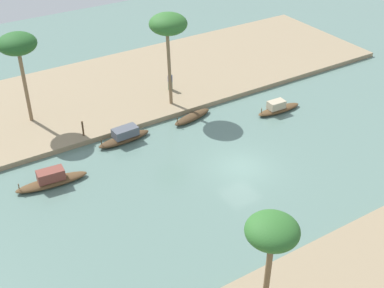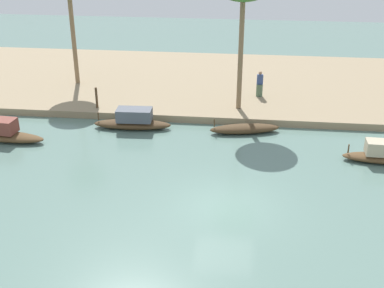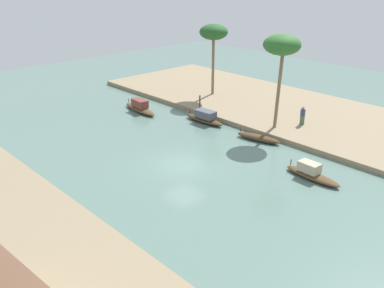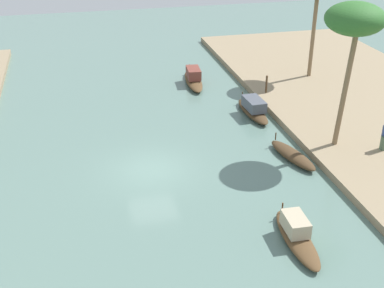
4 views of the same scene
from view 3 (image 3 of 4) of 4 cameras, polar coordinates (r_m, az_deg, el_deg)
The scene contains 10 objects.
river_water at distance 31.62m, azimuth -1.08°, elevation -2.73°, with size 77.40×77.40×0.00m, color slate.
riverbank_left at distance 42.78m, azimuth 14.61°, elevation 3.61°, with size 46.33×13.87×0.42m, color #937F60.
sampan_foreground at distance 36.27m, azimuth 8.56°, elevation 0.80°, with size 3.91×1.74×0.87m.
sampan_open_hull at distance 43.33m, azimuth -6.72°, elevation 4.73°, with size 4.96×1.56×1.20m.
sampan_upstream_small at distance 39.98m, azimuth 1.65°, elevation 3.41°, with size 4.32×1.28×1.15m.
sampan_near_left_bank at distance 30.62m, azimuth 15.15°, elevation -3.65°, with size 4.17×1.21×1.08m.
person_on_near_bank at distance 39.36m, azimuth 14.04°, elevation 3.34°, with size 0.44×0.44×1.60m.
mooring_post at distance 42.77m, azimuth 1.01°, elevation 5.50°, with size 0.14×0.14×1.24m, color #4C3823.
palm_tree_left_near at distance 36.87m, azimuth 11.52°, elevation 12.25°, with size 3.04×3.04×7.77m.
palm_tree_left_far at distance 46.43m, azimuth 2.80°, elevation 14.08°, with size 2.91×2.91×7.29m.
Camera 3 is at (-21.36, 19.13, 13.34)m, focal length 41.37 mm.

